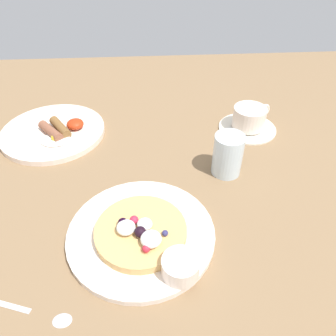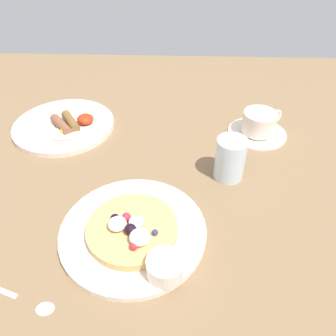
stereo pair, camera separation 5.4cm
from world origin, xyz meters
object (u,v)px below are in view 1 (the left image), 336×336
teaspoon (36,313)px  water_glass (228,155)px  coffee_saucer (247,127)px  coffee_cup (250,117)px  syrup_ramekin (180,267)px  breakfast_plate (53,132)px  pancake_plate (144,233)px

teaspoon → water_glass: water_glass is taller
coffee_saucer → teaspoon: coffee_saucer is taller
coffee_saucer → coffee_cup: 3.16cm
coffee_cup → syrup_ramekin: bearing=-117.5°
coffee_saucer → water_glass: water_glass is taller
teaspoon → breakfast_plate: bearing=98.2°
pancake_plate → coffee_cup: coffee_cup is taller
pancake_plate → coffee_saucer: pancake_plate is taller
pancake_plate → coffee_saucer: 42.65cm
pancake_plate → breakfast_plate: 40.63cm
syrup_ramekin → coffee_saucer: bearing=62.6°
coffee_cup → coffee_saucer: bearing=-151.3°
pancake_plate → breakfast_plate: size_ratio=1.02×
breakfast_plate → coffee_cup: size_ratio=2.46×
breakfast_plate → teaspoon: (6.78, -46.93, -0.46)cm
water_glass → syrup_ramekin: bearing=-116.3°
coffee_cup → teaspoon: coffee_cup is taller
water_glass → teaspoon: bearing=-138.9°
pancake_plate → teaspoon: pancake_plate is taller
water_glass → coffee_cup: bearing=60.8°
coffee_cup → teaspoon: bearing=-133.1°
pancake_plate → coffee_cup: bearing=50.3°
syrup_ramekin → pancake_plate: bearing=123.3°
breakfast_plate → coffee_cup: 50.06cm
breakfast_plate → coffee_saucer: 49.85cm
coffee_cup → teaspoon: 63.28cm
teaspoon → syrup_ramekin: bearing=11.9°
syrup_ramekin → coffee_cup: (21.62, 41.58, 0.64)cm
breakfast_plate → syrup_ramekin: bearing=-56.2°
pancake_plate → water_glass: bearing=42.3°
pancake_plate → water_glass: (18.14, 16.51, 4.04)cm
pancake_plate → teaspoon: 20.65cm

